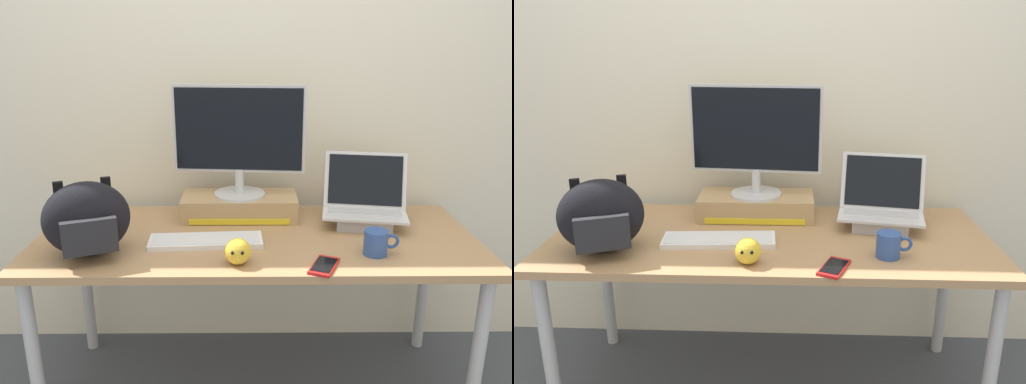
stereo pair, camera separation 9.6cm
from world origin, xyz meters
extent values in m
cube|color=silver|center=(0.00, 0.46, 1.30)|extent=(7.00, 0.10, 2.60)
cube|color=#A87F56|center=(0.00, 0.00, 0.70)|extent=(1.72, 0.72, 0.03)
cylinder|color=#B2B2B7|center=(-0.80, -0.30, 0.34)|extent=(0.05, 0.05, 0.68)
cylinder|color=#B2B2B7|center=(0.80, -0.30, 0.34)|extent=(0.05, 0.05, 0.68)
cylinder|color=#B2B2B7|center=(-0.80, 0.30, 0.34)|extent=(0.05, 0.05, 0.68)
cylinder|color=#B2B2B7|center=(0.80, 0.30, 0.34)|extent=(0.05, 0.05, 0.68)
cube|color=tan|center=(-0.07, 0.22, 0.76)|extent=(0.49, 0.22, 0.10)
cube|color=yellow|center=(-0.07, 0.10, 0.73)|extent=(0.42, 0.00, 0.02)
cylinder|color=silver|center=(-0.07, 0.22, 0.82)|extent=(0.22, 0.22, 0.01)
cylinder|color=silver|center=(-0.07, 0.22, 0.87)|extent=(0.04, 0.04, 0.11)
cube|color=silver|center=(-0.07, 0.22, 1.10)|extent=(0.55, 0.07, 0.36)
cube|color=black|center=(-0.07, 0.21, 1.10)|extent=(0.53, 0.05, 0.34)
cube|color=#ADADB2|center=(0.45, 0.11, 0.74)|extent=(0.25, 0.23, 0.05)
cube|color=silver|center=(0.45, 0.11, 0.77)|extent=(0.37, 0.29, 0.01)
cube|color=#B7B7BC|center=(0.45, 0.13, 0.78)|extent=(0.32, 0.18, 0.00)
cube|color=silver|center=(0.46, 0.19, 0.89)|extent=(0.35, 0.15, 0.23)
cube|color=black|center=(0.46, 0.18, 0.89)|extent=(0.31, 0.13, 0.20)
cube|color=white|center=(-0.19, -0.08, 0.72)|extent=(0.44, 0.16, 0.02)
cube|color=silver|center=(-0.19, -0.08, 0.73)|extent=(0.41, 0.14, 0.00)
ellipsoid|color=black|center=(-0.60, -0.17, 0.85)|extent=(0.35, 0.29, 0.27)
cube|color=#232328|center=(-0.56, -0.27, 0.82)|extent=(0.18, 0.09, 0.12)
cube|color=black|center=(-0.72, -0.09, 0.86)|extent=(0.04, 0.03, 0.20)
cube|color=black|center=(-0.57, -0.03, 0.86)|extent=(0.04, 0.03, 0.20)
cylinder|color=#2D4C93|center=(0.43, -0.18, 0.76)|extent=(0.09, 0.09, 0.09)
torus|color=#2D4C93|center=(0.49, -0.18, 0.76)|extent=(0.06, 0.01, 0.06)
cube|color=red|center=(0.23, -0.29, 0.72)|extent=(0.13, 0.17, 0.01)
cube|color=black|center=(0.23, -0.29, 0.72)|extent=(0.11, 0.14, 0.00)
sphere|color=gold|center=(-0.07, -0.26, 0.76)|extent=(0.09, 0.09, 0.09)
sphere|color=black|center=(-0.08, -0.30, 0.77)|extent=(0.01, 0.01, 0.01)
sphere|color=black|center=(-0.05, -0.30, 0.77)|extent=(0.01, 0.01, 0.01)
camera|label=1|loc=(-0.02, -1.84, 1.47)|focal=35.18mm
camera|label=2|loc=(0.08, -1.84, 1.47)|focal=35.18mm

